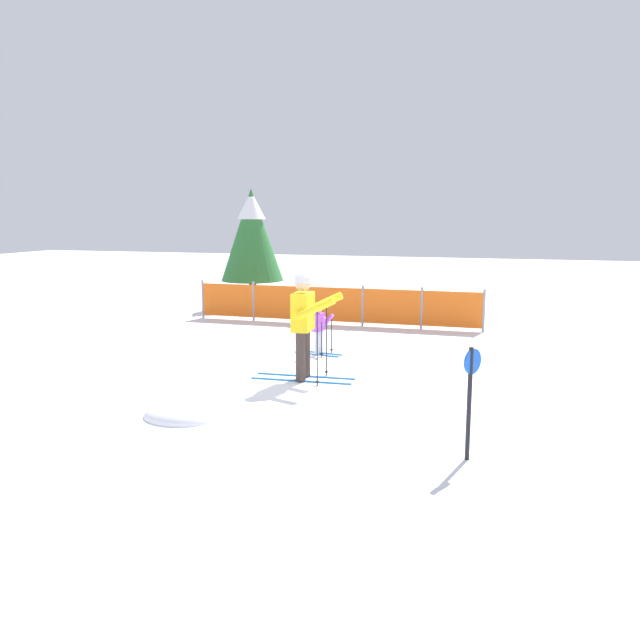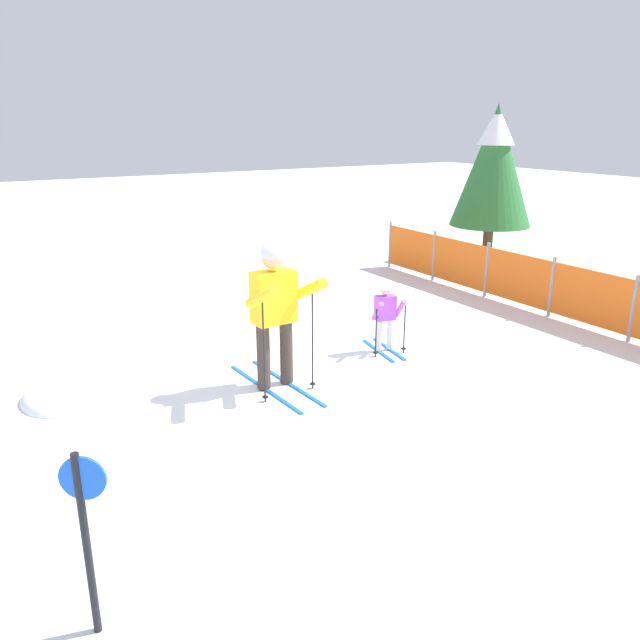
# 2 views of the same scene
# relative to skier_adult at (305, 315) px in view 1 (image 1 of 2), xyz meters

# --- Properties ---
(ground_plane) EXTENTS (60.00, 60.00, 0.00)m
(ground_plane) POSITION_rel_skier_adult_xyz_m (0.07, 0.07, -1.06)
(ground_plane) COLOR white
(skier_adult) EXTENTS (1.68, 0.77, 1.76)m
(skier_adult) POSITION_rel_skier_adult_xyz_m (0.00, 0.00, 0.00)
(skier_adult) COLOR #1966B2
(skier_adult) RESTS_ON ground_plane
(skier_child) EXTENTS (0.94, 0.49, 0.98)m
(skier_child) POSITION_rel_skier_adult_xyz_m (-0.31, 1.83, -0.50)
(skier_child) COLOR #1966B2
(skier_child) RESTS_ON ground_plane
(safety_fence) EXTENTS (7.09, 0.09, 0.99)m
(safety_fence) POSITION_rel_skier_adult_xyz_m (-0.90, 5.08, -0.56)
(safety_fence) COLOR gray
(safety_fence) RESTS_ON ground_plane
(conifer_far) EXTENTS (1.83, 1.83, 3.40)m
(conifer_far) POSITION_rel_skier_adult_xyz_m (-4.14, 7.71, 1.05)
(conifer_far) COLOR #4C3823
(conifer_far) RESTS_ON ground_plane
(trail_marker) EXTENTS (0.17, 0.24, 1.26)m
(trail_marker) POSITION_rel_skier_adult_xyz_m (2.75, -2.69, -0.27)
(trail_marker) COLOR black
(trail_marker) RESTS_ON ground_plane
(snow_mound) EXTENTS (1.06, 0.90, 0.43)m
(snow_mound) POSITION_rel_skier_adult_xyz_m (-0.97, -2.26, -1.06)
(snow_mound) COLOR white
(snow_mound) RESTS_ON ground_plane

